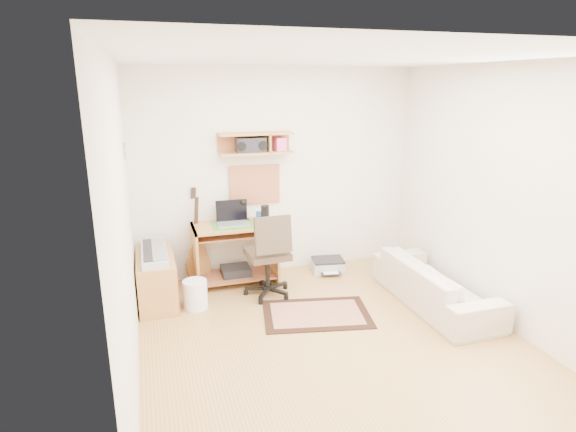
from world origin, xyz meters
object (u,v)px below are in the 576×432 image
object	(u,v)px
task_chair	(267,254)
printer	(328,265)
desk	(235,254)
cabinet	(156,279)
sofa	(435,276)

from	to	relation	value
task_chair	printer	distance (m)	1.14
printer	desk	bearing A→B (deg)	-170.79
cabinet	sofa	size ratio (longest dim) A/B	0.53
task_chair	cabinet	xyz separation A→B (m)	(-1.24, 0.20, -0.24)
cabinet	printer	world-z (taller)	cabinet
desk	cabinet	xyz separation A→B (m)	(-0.96, -0.28, -0.10)
desk	task_chair	size ratio (longest dim) A/B	0.98
desk	printer	distance (m)	1.27
cabinet	printer	distance (m)	2.21
cabinet	desk	bearing A→B (deg)	16.21
printer	sofa	distance (m)	1.50
desk	sofa	world-z (taller)	desk
desk	sofa	size ratio (longest dim) A/B	0.59
desk	task_chair	world-z (taller)	task_chair
task_chair	sofa	xyz separation A→B (m)	(1.72, -0.79, -0.18)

